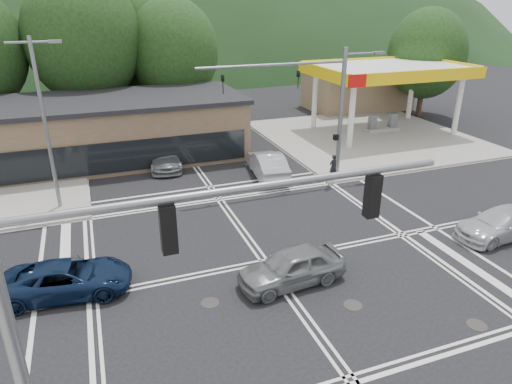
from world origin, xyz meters
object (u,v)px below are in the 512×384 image
object	(u,v)px
car_blue_west	(67,279)
car_grey_center	(292,267)
car_silver_east	(501,223)
car_queue_a	(267,164)
pedestrian	(333,167)
car_queue_b	(194,137)
car_northbound	(165,157)

from	to	relation	value
car_blue_west	car_grey_center	xyz separation A→B (m)	(8.40, -2.36, 0.08)
car_blue_west	car_grey_center	size ratio (longest dim) A/B	1.09
car_silver_east	car_queue_a	world-z (taller)	car_queue_a
pedestrian	car_queue_b	bearing A→B (deg)	-66.00
car_blue_west	car_silver_east	xyz separation A→B (m)	(19.45, -2.25, 0.02)
car_silver_east	car_queue_a	size ratio (longest dim) A/B	0.96
car_queue_b	pedestrian	xyz separation A→B (m)	(6.50, -10.19, 0.15)
car_blue_west	car_queue_a	bearing A→B (deg)	-45.78
car_blue_west	car_silver_east	size ratio (longest dim) A/B	1.01
car_silver_east	car_queue_b	xyz separation A→B (m)	(-10.47, 19.44, 0.08)
pedestrian	car_blue_west	bearing A→B (deg)	15.81
car_blue_west	pedestrian	xyz separation A→B (m)	(15.48, 7.00, 0.26)
car_blue_west	car_queue_b	bearing A→B (deg)	-20.81
car_northbound	car_queue_b	bearing A→B (deg)	61.23
car_grey_center	pedestrian	size ratio (longest dim) A/B	2.85
car_queue_b	car_northbound	world-z (taller)	car_queue_b
car_northbound	car_blue_west	bearing A→B (deg)	-107.10
car_queue_b	pedestrian	size ratio (longest dim) A/B	2.93
car_silver_east	car_blue_west	bearing A→B (deg)	-99.49
car_grey_center	car_silver_east	bearing A→B (deg)	85.52
car_silver_east	car_queue_a	bearing A→B (deg)	-149.37
pedestrian	car_silver_east	bearing A→B (deg)	104.70
car_blue_west	car_queue_b	xyz separation A→B (m)	(8.98, 17.19, 0.11)
car_blue_west	pedestrian	distance (m)	16.99
car_silver_east	car_northbound	xyz separation A→B (m)	(-13.35, 15.52, 0.02)
car_queue_a	car_northbound	world-z (taller)	car_queue_a
car_blue_west	car_queue_b	distance (m)	19.40
car_grey_center	car_silver_east	size ratio (longest dim) A/B	0.93
car_northbound	pedestrian	world-z (taller)	pedestrian
car_queue_b	car_northbound	bearing A→B (deg)	49.94
car_grey_center	pedestrian	xyz separation A→B (m)	(7.08, 9.36, 0.17)
car_grey_center	car_northbound	size ratio (longest dim) A/B	0.90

